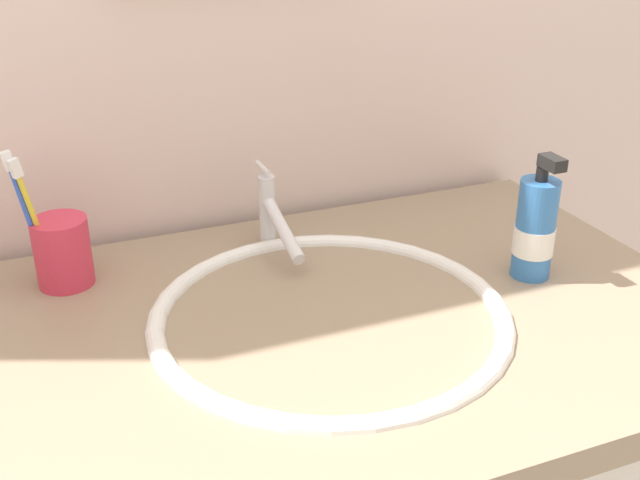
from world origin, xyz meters
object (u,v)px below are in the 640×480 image
at_px(faucet, 274,216).
at_px(toothbrush_cup, 63,252).
at_px(toothbrush_yellow, 33,215).
at_px(toothbrush_blue, 26,212).
at_px(soap_dispenser, 537,231).

relative_size(faucet, toothbrush_cup, 1.87).
xyz_separation_m(toothbrush_cup, toothbrush_yellow, (-0.03, -0.01, 0.06)).
height_order(faucet, toothbrush_blue, toothbrush_blue).
bearing_deg(toothbrush_blue, toothbrush_cup, 9.72).
distance_m(toothbrush_cup, toothbrush_yellow, 0.07).
height_order(toothbrush_cup, toothbrush_yellow, toothbrush_yellow).
distance_m(faucet, toothbrush_blue, 0.33).
xyz_separation_m(faucet, toothbrush_cup, (-0.29, 0.00, -0.01)).
relative_size(toothbrush_cup, toothbrush_yellow, 0.51).
height_order(toothbrush_yellow, soap_dispenser, toothbrush_yellow).
distance_m(toothbrush_yellow, soap_dispenser, 0.65).
relative_size(toothbrush_cup, soap_dispenser, 0.53).
relative_size(toothbrush_blue, toothbrush_yellow, 1.05).
bearing_deg(faucet, toothbrush_blue, -179.43).
bearing_deg(toothbrush_yellow, toothbrush_blue, 166.22).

